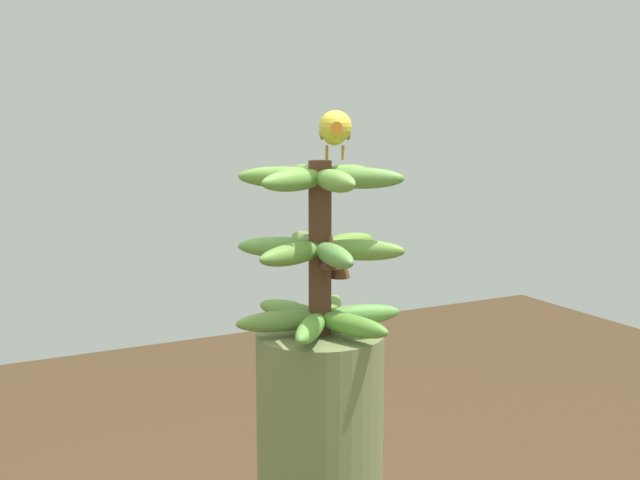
{
  "coord_description": "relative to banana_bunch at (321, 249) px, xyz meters",
  "views": [
    {
      "loc": [
        -1.2,
        0.63,
        1.54
      ],
      "look_at": [
        0.0,
        0.0,
        1.33
      ],
      "focal_mm": 47.14,
      "sensor_mm": 36.0,
      "label": 1
    }
  ],
  "objects": [
    {
      "name": "banana_bunch",
      "position": [
        0.0,
        0.0,
        0.0
      ],
      "size": [
        0.28,
        0.29,
        0.29
      ],
      "color": "#4C2D1E",
      "rests_on": "banana_tree"
    },
    {
      "name": "perched_bird",
      "position": [
        -0.0,
        -0.02,
        0.19
      ],
      "size": [
        0.16,
        0.09,
        0.08
      ],
      "color": "#C68933",
      "rests_on": "banana_bunch"
    }
  ]
}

